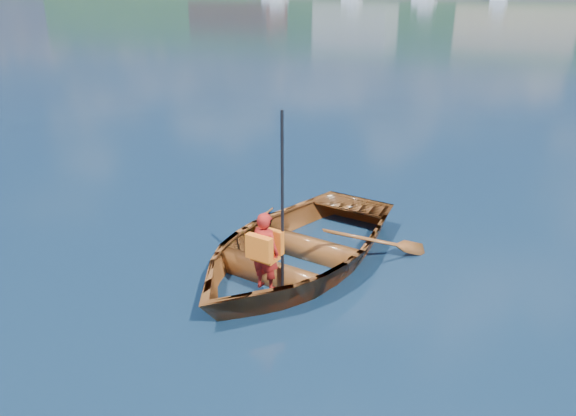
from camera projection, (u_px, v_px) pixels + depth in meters
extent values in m
plane|color=#0D1C42|center=(292.00, 277.00, 7.39)|extent=(600.00, 600.00, 0.00)
imported|color=brown|center=(295.00, 247.00, 7.63)|extent=(3.44, 4.37, 0.82)
imported|color=#AF1D19|center=(265.00, 251.00, 6.73)|extent=(0.40, 0.30, 1.01)
cube|color=orange|center=(259.00, 248.00, 6.60)|extent=(0.35, 0.15, 0.30)
cube|color=orange|center=(271.00, 241.00, 6.78)|extent=(0.35, 0.13, 0.30)
cube|color=orange|center=(265.00, 258.00, 6.76)|extent=(0.33, 0.27, 0.05)
cylinder|color=black|center=(282.00, 204.00, 6.54)|extent=(0.04, 0.04, 2.20)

